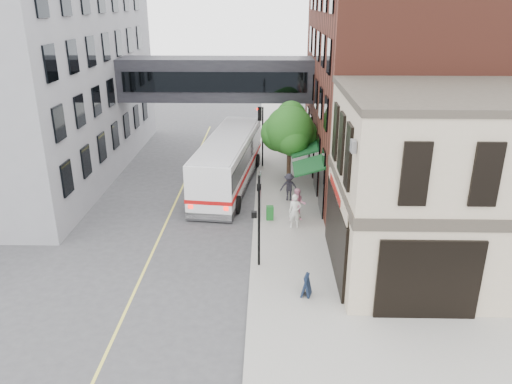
{
  "coord_description": "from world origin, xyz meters",
  "views": [
    {
      "loc": [
        0.75,
        -18.85,
        11.93
      ],
      "look_at": [
        0.23,
        3.43,
        3.3
      ],
      "focal_mm": 35.0,
      "sensor_mm": 36.0,
      "label": 1
    }
  ],
  "objects_px": {
    "bus": "(229,160)",
    "newspaper_box": "(270,213)",
    "sandwich_board": "(306,285)",
    "pedestrian_b": "(298,204)",
    "pedestrian_c": "(289,187)",
    "pedestrian_a": "(295,211)"
  },
  "relations": [
    {
      "from": "pedestrian_b",
      "to": "sandwich_board",
      "type": "height_order",
      "value": "pedestrian_b"
    },
    {
      "from": "bus",
      "to": "newspaper_box",
      "type": "height_order",
      "value": "bus"
    },
    {
      "from": "bus",
      "to": "newspaper_box",
      "type": "relative_size",
      "value": 15.61
    },
    {
      "from": "newspaper_box",
      "to": "sandwich_board",
      "type": "distance_m",
      "value": 7.96
    },
    {
      "from": "pedestrian_b",
      "to": "sandwich_board",
      "type": "distance_m",
      "value": 7.83
    },
    {
      "from": "pedestrian_a",
      "to": "newspaper_box",
      "type": "xyz_separation_m",
      "value": [
        -1.36,
        1.0,
        -0.55
      ]
    },
    {
      "from": "bus",
      "to": "pedestrian_b",
      "type": "xyz_separation_m",
      "value": [
        4.35,
        -5.87,
        -0.78
      ]
    },
    {
      "from": "pedestrian_a",
      "to": "sandwich_board",
      "type": "bearing_deg",
      "value": -89.5
    },
    {
      "from": "sandwich_board",
      "to": "pedestrian_b",
      "type": "bearing_deg",
      "value": 106.36
    },
    {
      "from": "pedestrian_c",
      "to": "pedestrian_a",
      "type": "bearing_deg",
      "value": -80.3
    },
    {
      "from": "bus",
      "to": "pedestrian_a",
      "type": "bearing_deg",
      "value": -58.96
    },
    {
      "from": "bus",
      "to": "sandwich_board",
      "type": "height_order",
      "value": "bus"
    },
    {
      "from": "bus",
      "to": "pedestrian_c",
      "type": "relative_size",
      "value": 7.22
    },
    {
      "from": "pedestrian_b",
      "to": "pedestrian_c",
      "type": "distance_m",
      "value": 3.0
    },
    {
      "from": "pedestrian_b",
      "to": "newspaper_box",
      "type": "height_order",
      "value": "pedestrian_b"
    },
    {
      "from": "bus",
      "to": "pedestrian_b",
      "type": "distance_m",
      "value": 7.35
    },
    {
      "from": "bus",
      "to": "pedestrian_b",
      "type": "relative_size",
      "value": 6.73
    },
    {
      "from": "pedestrian_c",
      "to": "newspaper_box",
      "type": "bearing_deg",
      "value": -104.57
    },
    {
      "from": "newspaper_box",
      "to": "pedestrian_c",
      "type": "bearing_deg",
      "value": 64.42
    },
    {
      "from": "pedestrian_a",
      "to": "pedestrian_b",
      "type": "xyz_separation_m",
      "value": [
        0.21,
        1.0,
        -0.02
      ]
    },
    {
      "from": "sandwich_board",
      "to": "newspaper_box",
      "type": "bearing_deg",
      "value": 117.78
    },
    {
      "from": "bus",
      "to": "sandwich_board",
      "type": "relative_size",
      "value": 13.01
    }
  ]
}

